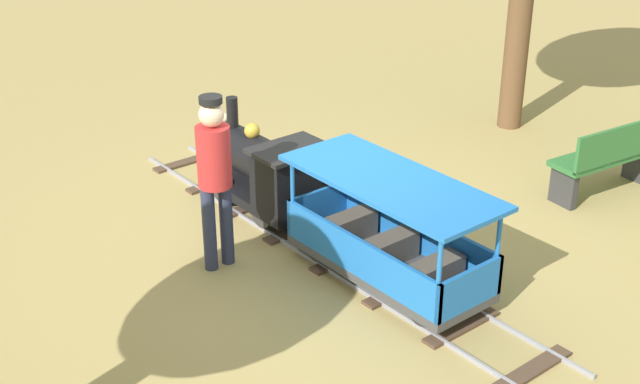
{
  "coord_description": "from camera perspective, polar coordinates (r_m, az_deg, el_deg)",
  "views": [
    {
      "loc": [
        -4.51,
        -5.45,
        3.96
      ],
      "look_at": [
        0.0,
        0.08,
        0.55
      ],
      "focal_mm": 47.97,
      "sensor_mm": 36.0,
      "label": 1
    }
  ],
  "objects": [
    {
      "name": "track",
      "position": [
        8.13,
        0.11,
        -3.45
      ],
      "size": [
        0.77,
        5.7,
        0.04
      ],
      "color": "gray",
      "rests_on": "ground_plane"
    },
    {
      "name": "park_bench",
      "position": [
        9.47,
        18.68,
        2.15
      ],
      "size": [
        1.34,
        0.56,
        0.82
      ],
      "color": "#2D6B33",
      "rests_on": "ground_plane"
    },
    {
      "name": "ground_plane",
      "position": [
        8.1,
        0.37,
        -3.71
      ],
      "size": [
        60.0,
        60.0,
        0.0
      ],
      "primitive_type": "plane",
      "color": "#A38C51"
    },
    {
      "name": "passenger_car",
      "position": [
        7.35,
        4.57,
        -3.3
      ],
      "size": [
        0.83,
        2.0,
        0.97
      ],
      "color": "#3F3F3F",
      "rests_on": "ground_plane"
    },
    {
      "name": "conductor_person",
      "position": [
        7.44,
        -7.05,
        1.51
      ],
      "size": [
        0.3,
        0.3,
        1.62
      ],
      "color": "#282D47",
      "rests_on": "ground_plane"
    },
    {
      "name": "locomotive",
      "position": [
        8.53,
        -3.51,
        1.45
      ],
      "size": [
        0.73,
        1.45,
        1.05
      ],
      "color": "black",
      "rests_on": "ground_plane"
    }
  ]
}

